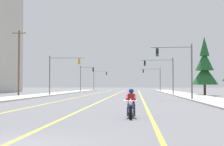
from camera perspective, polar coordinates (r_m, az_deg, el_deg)
The scene contains 14 objects.
lane_stripe_center at distance 53.58m, azimuth 0.39°, elevation -3.86°, with size 0.16×100.00×0.01m, color yellow.
lane_stripe_left at distance 54.02m, azimuth -4.09°, elevation -3.84°, with size 0.16×100.00×0.01m, color yellow.
lane_stripe_right at distance 53.46m, azimuth 5.02°, elevation -3.86°, with size 0.16×100.00×0.01m, color yellow.
sidewalk_kerb_right at distance 49.10m, azimuth 13.48°, elevation -3.89°, with size 4.40×110.00×0.14m, color #ADA89E.
sidewalk_kerb_left at distance 50.64m, azimuth -12.70°, elevation -3.84°, with size 4.40×110.00×0.14m, color #ADA89E.
motorcycle_with_rider at distance 16.45m, azimuth 3.36°, elevation -5.78°, with size 0.70×2.19×1.46m.
traffic_signal_near_right at distance 36.87m, azimuth 11.82°, elevation 1.72°, with size 4.53×0.37×6.20m.
traffic_signal_near_left at distance 51.17m, azimuth -9.11°, elevation 0.71°, with size 5.52×0.42×6.20m.
traffic_signal_mid_right at distance 55.31m, azimuth 8.94°, elevation 0.51°, with size 5.62×0.37×6.20m.
traffic_signal_mid_left at distance 77.67m, azimuth -4.80°, elevation -0.35°, with size 3.68×0.37×6.20m.
traffic_signal_far_right at distance 86.27m, azimuth 7.42°, elevation -0.45°, with size 5.32×0.54×6.20m.
traffic_signal_far_left at distance 102.93m, azimuth -2.45°, elevation -0.75°, with size 4.83×0.37×6.20m.
utility_pole_left_near at distance 52.40m, azimuth -15.99°, elevation 1.92°, with size 2.09×0.26×10.10m.
conifer_tree_right_verge_far at distance 51.95m, azimuth 15.89°, elevation 0.75°, with size 4.12×4.12×9.08m.
Camera 1 is at (3.40, -8.43, 1.64)m, focal length 52.25 mm.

